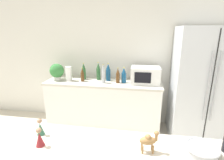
# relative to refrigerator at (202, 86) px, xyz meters

# --- Properties ---
(wall_back) EXTENTS (8.00, 0.06, 2.55)m
(wall_back) POSITION_rel_refrigerator_xyz_m (-1.27, 0.40, 0.37)
(wall_back) COLOR silver
(wall_back) RESTS_ON ground_plane
(back_counter) EXTENTS (2.03, 0.63, 0.88)m
(back_counter) POSITION_rel_refrigerator_xyz_m (-1.62, 0.07, -0.47)
(back_counter) COLOR white
(back_counter) RESTS_ON ground_plane
(refrigerator) EXTENTS (0.90, 0.73, 1.82)m
(refrigerator) POSITION_rel_refrigerator_xyz_m (0.00, 0.00, 0.00)
(refrigerator) COLOR silver
(refrigerator) RESTS_ON ground_plane
(potted_plant) EXTENTS (0.25, 0.25, 0.30)m
(potted_plant) POSITION_rel_refrigerator_xyz_m (-2.47, 0.03, 0.13)
(potted_plant) COLOR silver
(potted_plant) RESTS_ON back_counter
(paper_towel_roll) EXTENTS (0.11, 0.11, 0.26)m
(paper_towel_roll) POSITION_rel_refrigerator_xyz_m (-2.24, 0.01, 0.10)
(paper_towel_roll) COLOR white
(paper_towel_roll) RESTS_ON back_counter
(microwave) EXTENTS (0.48, 0.37, 0.28)m
(microwave) POSITION_rel_refrigerator_xyz_m (-0.89, 0.09, 0.11)
(microwave) COLOR white
(microwave) RESTS_ON back_counter
(back_bottle_0) EXTENTS (0.06, 0.06, 0.32)m
(back_bottle_0) POSITION_rel_refrigerator_xyz_m (-1.60, -0.02, 0.13)
(back_bottle_0) COLOR #B2B7BC
(back_bottle_0) RESTS_ON back_counter
(back_bottle_1) EXTENTS (0.06, 0.06, 0.24)m
(back_bottle_1) POSITION_rel_refrigerator_xyz_m (-1.98, 0.01, 0.09)
(back_bottle_1) COLOR brown
(back_bottle_1) RESTS_ON back_counter
(back_bottle_2) EXTENTS (0.07, 0.07, 0.32)m
(back_bottle_2) POSITION_rel_refrigerator_xyz_m (-1.73, 0.16, 0.13)
(back_bottle_2) COLOR #2D6033
(back_bottle_2) RESTS_ON back_counter
(back_bottle_3) EXTENTS (0.08, 0.08, 0.31)m
(back_bottle_3) POSITION_rel_refrigerator_xyz_m (-1.54, 0.13, 0.12)
(back_bottle_3) COLOR navy
(back_bottle_3) RESTS_ON back_counter
(back_bottle_4) EXTENTS (0.06, 0.06, 0.26)m
(back_bottle_4) POSITION_rel_refrigerator_xyz_m (-1.35, 0.02, 0.10)
(back_bottle_4) COLOR brown
(back_bottle_4) RESTS_ON back_counter
(back_bottle_5) EXTENTS (0.08, 0.08, 0.27)m
(back_bottle_5) POSITION_rel_refrigerator_xyz_m (-1.25, 0.05, 0.10)
(back_bottle_5) COLOR navy
(back_bottle_5) RESTS_ON back_counter
(back_bottle_6) EXTENTS (0.08, 0.08, 0.30)m
(back_bottle_6) POSITION_rel_refrigerator_xyz_m (-2.00, 0.15, 0.12)
(back_bottle_6) COLOR #2D6033
(back_bottle_6) RESTS_ON back_counter
(fruit_bowl) EXTENTS (0.22, 0.22, 0.06)m
(fruit_bowl) POSITION_rel_refrigerator_xyz_m (-0.56, -1.78, 0.10)
(fruit_bowl) COLOR #B7BABF
(fruit_bowl) RESTS_ON bar_counter
(camel_figurine) EXTENTS (0.13, 0.07, 0.16)m
(camel_figurine) POSITION_rel_refrigerator_xyz_m (-0.90, -1.81, 0.16)
(camel_figurine) COLOR olive
(camel_figurine) RESTS_ON bar_counter
(wise_man_figurine_blue) EXTENTS (0.06, 0.06, 0.14)m
(wise_man_figurine_blue) POSITION_rel_refrigerator_xyz_m (-1.73, -1.74, 0.12)
(wise_man_figurine_blue) COLOR #33664C
(wise_man_figurine_blue) RESTS_ON bar_counter
(wise_man_figurine_crimson) EXTENTS (0.06, 0.06, 0.14)m
(wise_man_figurine_crimson) POSITION_rel_refrigerator_xyz_m (-1.65, -1.87, 0.13)
(wise_man_figurine_crimson) COLOR maroon
(wise_man_figurine_crimson) RESTS_ON bar_counter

